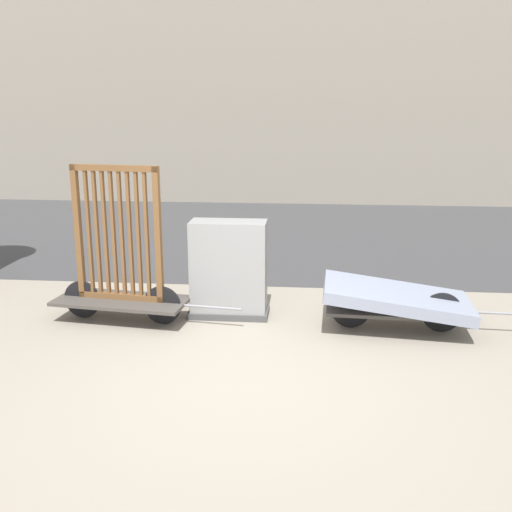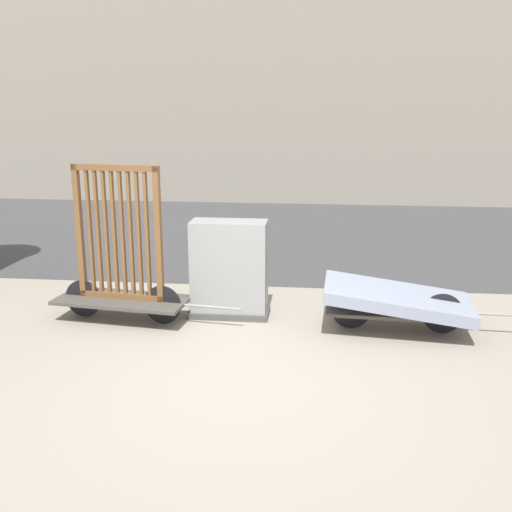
% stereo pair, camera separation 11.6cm
% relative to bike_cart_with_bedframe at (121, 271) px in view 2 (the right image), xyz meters
% --- Properties ---
extents(ground_plane, '(60.00, 60.00, 0.00)m').
position_rel_bike_cart_with_bedframe_xyz_m(ground_plane, '(1.63, -1.53, -0.63)').
color(ground_plane, gray).
extents(road_strip, '(56.00, 7.30, 0.01)m').
position_rel_bike_cart_with_bedframe_xyz_m(road_strip, '(1.63, 5.18, -0.62)').
color(road_strip, '#424244').
rests_on(road_strip, ground_plane).
extents(building_facade, '(48.00, 4.00, 10.18)m').
position_rel_bike_cart_with_bedframe_xyz_m(building_facade, '(1.63, 10.83, 4.46)').
color(building_facade, '#9E9384').
rests_on(building_facade, ground_plane).
extents(bike_cart_with_bedframe, '(2.33, 0.86, 1.89)m').
position_rel_bike_cart_with_bedframe_xyz_m(bike_cart_with_bedframe, '(0.00, 0.00, 0.00)').
color(bike_cart_with_bedframe, '#4C4742').
rests_on(bike_cart_with_bedframe, ground_plane).
extents(bike_cart_with_mattress, '(2.37, 1.02, 0.57)m').
position_rel_bike_cart_with_bedframe_xyz_m(bike_cart_with_mattress, '(3.28, 0.00, -0.26)').
color(bike_cart_with_mattress, '#4C4742').
rests_on(bike_cart_with_mattress, ground_plane).
extents(utility_cabinet, '(0.98, 0.47, 1.20)m').
position_rel_bike_cart_with_bedframe_xyz_m(utility_cabinet, '(1.27, 0.31, -0.07)').
color(utility_cabinet, '#4C4C4C').
rests_on(utility_cabinet, ground_plane).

